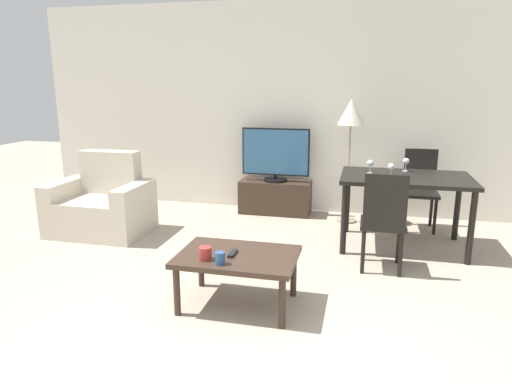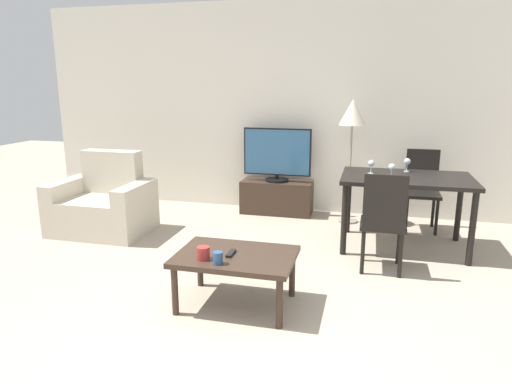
# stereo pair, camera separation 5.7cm
# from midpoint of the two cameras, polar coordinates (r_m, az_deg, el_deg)

# --- Properties ---
(ground_plane) EXTENTS (18.00, 18.00, 0.00)m
(ground_plane) POSITION_cam_midpoint_polar(r_m,az_deg,el_deg) (3.04, -2.86, -20.16)
(ground_plane) COLOR tan
(wall_back) EXTENTS (7.43, 0.06, 2.70)m
(wall_back) POSITION_cam_midpoint_polar(r_m,az_deg,el_deg) (6.02, 7.12, 10.27)
(wall_back) COLOR silver
(wall_back) RESTS_ON ground_plane
(armchair) EXTENTS (1.06, 0.76, 0.91)m
(armchair) POSITION_cam_midpoint_polar(r_m,az_deg,el_deg) (5.52, -18.23, -1.60)
(armchair) COLOR beige
(armchair) RESTS_ON ground_plane
(tv_stand) EXTENTS (0.92, 0.38, 0.43)m
(tv_stand) POSITION_cam_midpoint_polar(r_m,az_deg,el_deg) (6.00, 2.88, -0.63)
(tv_stand) COLOR #38281E
(tv_stand) RESTS_ON ground_plane
(tv) EXTENTS (0.87, 0.31, 0.69)m
(tv) POSITION_cam_midpoint_polar(r_m,az_deg,el_deg) (5.88, 2.94, 4.65)
(tv) COLOR black
(tv) RESTS_ON tv_stand
(coffee_table) EXTENTS (0.90, 0.62, 0.42)m
(coffee_table) POSITION_cam_midpoint_polar(r_m,az_deg,el_deg) (3.51, -2.09, -8.53)
(coffee_table) COLOR #38281E
(coffee_table) RESTS_ON ground_plane
(dining_table) EXTENTS (1.29, 0.84, 0.76)m
(dining_table) POSITION_cam_midpoint_polar(r_m,az_deg,el_deg) (4.90, 18.59, 0.80)
(dining_table) COLOR black
(dining_table) RESTS_ON ground_plane
(dining_chair_near) EXTENTS (0.40, 0.40, 0.93)m
(dining_chair_near) POSITION_cam_midpoint_polar(r_m,az_deg,el_deg) (4.21, 16.02, -3.19)
(dining_chair_near) COLOR black
(dining_chair_near) RESTS_ON ground_plane
(dining_chair_far) EXTENTS (0.40, 0.40, 0.93)m
(dining_chair_far) POSITION_cam_midpoint_polar(r_m,az_deg,el_deg) (5.66, 20.27, 0.73)
(dining_chair_far) COLOR black
(dining_chair_far) RESTS_ON ground_plane
(floor_lamp) EXTENTS (0.31, 0.31, 1.50)m
(floor_lamp) POSITION_cam_midpoint_polar(r_m,az_deg,el_deg) (5.56, 12.25, 8.99)
(floor_lamp) COLOR gray
(floor_lamp) RESTS_ON ground_plane
(remote_primary) EXTENTS (0.04, 0.15, 0.02)m
(remote_primary) POSITION_cam_midpoint_polar(r_m,az_deg,el_deg) (3.48, -2.69, -7.66)
(remote_primary) COLOR black
(remote_primary) RESTS_ON coffee_table
(cup_white_near) EXTENTS (0.09, 0.09, 0.10)m
(cup_white_near) POSITION_cam_midpoint_polar(r_m,az_deg,el_deg) (3.40, -6.13, -7.60)
(cup_white_near) COLOR maroon
(cup_white_near) RESTS_ON coffee_table
(cup_colored_far) EXTENTS (0.07, 0.07, 0.09)m
(cup_colored_far) POSITION_cam_midpoint_polar(r_m,az_deg,el_deg) (3.30, -4.29, -8.22)
(cup_colored_far) COLOR navy
(cup_colored_far) RESTS_ON coffee_table
(wine_glass_left) EXTENTS (0.07, 0.07, 0.15)m
(wine_glass_left) POSITION_cam_midpoint_polar(r_m,az_deg,el_deg) (4.88, 14.54, 3.38)
(wine_glass_left) COLOR silver
(wine_glass_left) RESTS_ON dining_table
(wine_glass_center) EXTENTS (0.07, 0.07, 0.15)m
(wine_glass_center) POSITION_cam_midpoint_polar(r_m,az_deg,el_deg) (4.72, 16.94, 2.89)
(wine_glass_center) COLOR silver
(wine_glass_center) RESTS_ON dining_table
(wine_glass_right) EXTENTS (0.07, 0.07, 0.15)m
(wine_glass_right) POSITION_cam_midpoint_polar(r_m,az_deg,el_deg) (5.11, 18.69, 3.53)
(wine_glass_right) COLOR silver
(wine_glass_right) RESTS_ON dining_table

